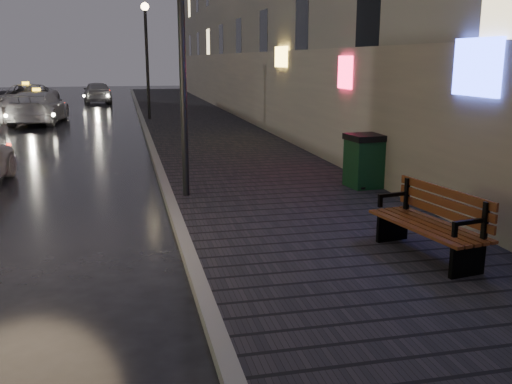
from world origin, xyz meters
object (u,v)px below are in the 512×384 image
bench (432,223)px  car_far (97,92)px  lamp_far (147,46)px  taxi_far (27,99)px  taxi_mid (38,107)px  lamp_near (182,29)px  trash_bin (365,160)px

bench → car_far: size_ratio=0.48×
lamp_far → taxi_far: lamp_far is taller
taxi_mid → lamp_far: bearing=179.1°
lamp_far → lamp_near: bearing=-90.0°
bench → taxi_mid: bearing=101.3°
trash_bin → taxi_mid: bearing=112.5°
lamp_near → car_far: 29.18m
lamp_far → taxi_far: 9.25m
taxi_mid → car_far: (2.20, 12.36, -0.01)m
taxi_mid → taxi_far: taxi_far is taller
taxi_far → taxi_mid: bearing=-71.8°
trash_bin → car_far: (-6.80, 29.00, -0.01)m
trash_bin → car_far: size_ratio=0.27×
bench → taxi_mid: size_ratio=0.40×
trash_bin → taxi_far: 24.51m
taxi_mid → car_far: bearing=-94.8°
taxi_far → lamp_far: bearing=-38.9°
car_far → taxi_far: bearing=57.0°
taxi_mid → lamp_near: bearing=112.2°
bench → taxi_far: taxi_far is taller
car_far → lamp_far: bearing=96.9°
lamp_far → trash_bin: size_ratio=4.51×
lamp_near → car_far: lamp_near is taller
lamp_near → lamp_far: size_ratio=1.00×
lamp_far → taxi_mid: 5.77m
lamp_near → taxi_far: size_ratio=0.94×
lamp_far → car_far: lamp_far is taller
bench → taxi_mid: (-8.07, 21.13, 0.09)m
bench → car_far: (-5.87, 33.49, 0.08)m
lamp_far → taxi_mid: (-5.05, 0.55, -2.74)m
bench → lamp_near: bearing=113.8°
trash_bin → taxi_far: (-10.30, 22.24, 0.04)m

